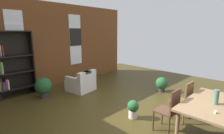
{
  "coord_description": "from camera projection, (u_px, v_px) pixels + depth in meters",
  "views": [
    {
      "loc": [
        -2.94,
        -2.04,
        2.09
      ],
      "look_at": [
        0.45,
        1.29,
        1.09
      ],
      "focal_mm": 27.34,
      "sensor_mm": 36.0,
      "label": 1
    }
  ],
  "objects": [
    {
      "name": "window_pane_0",
      "position": [
        16.0,
        42.0,
        5.55
      ],
      "size": [
        0.55,
        0.02,
        2.04
      ],
      "primitive_type": "cube",
      "color": "white"
    },
    {
      "name": "bookshelf_tall",
      "position": [
        12.0,
        65.0,
        5.39
      ],
      "size": [
        1.12,
        0.31,
        2.11
      ],
      "color": "black",
      "rests_on": "ground"
    },
    {
      "name": "back_wall_brick",
      "position": [
        49.0,
        45.0,
        6.42
      ],
      "size": [
        7.48,
        0.12,
        3.14
      ],
      "primitive_type": "cube",
      "color": "brown",
      "rests_on": "ground"
    },
    {
      "name": "window_pane_1",
      "position": [
        75.0,
        40.0,
        7.14
      ],
      "size": [
        0.55,
        0.02,
        2.04
      ],
      "primitive_type": "cube",
      "color": "white"
    },
    {
      "name": "dining_table",
      "position": [
        215.0,
        108.0,
        3.23
      ],
      "size": [
        1.62,
        1.0,
        0.75
      ],
      "color": "olive",
      "rests_on": "ground"
    },
    {
      "name": "dining_chair_far_right",
      "position": [
        184.0,
        99.0,
        4.01
      ],
      "size": [
        0.42,
        0.42,
        0.95
      ],
      "color": "brown",
      "rests_on": "ground"
    },
    {
      "name": "potted_plant_by_shelf",
      "position": [
        162.0,
        84.0,
        5.97
      ],
      "size": [
        0.42,
        0.42,
        0.51
      ],
      "color": "#333338",
      "rests_on": "ground"
    },
    {
      "name": "potted_plant_window",
      "position": [
        133.0,
        108.0,
        4.15
      ],
      "size": [
        0.28,
        0.28,
        0.45
      ],
      "color": "silver",
      "rests_on": "ground"
    },
    {
      "name": "dining_chair_far_left",
      "position": [
        169.0,
        109.0,
        3.51
      ],
      "size": [
        0.41,
        0.41,
        0.95
      ],
      "color": "#4F3224",
      "rests_on": "ground"
    },
    {
      "name": "potted_plant_corner",
      "position": [
        44.0,
        87.0,
        5.47
      ],
      "size": [
        0.53,
        0.53,
        0.63
      ],
      "color": "#333338",
      "rests_on": "ground"
    },
    {
      "name": "ground_plane",
      "position": [
        138.0,
        125.0,
        3.88
      ],
      "size": [
        10.71,
        10.71,
        0.0
      ],
      "primitive_type": "plane",
      "color": "#3F3516"
    },
    {
      "name": "framed_picture",
      "position": [
        76.0,
        37.0,
        7.12
      ],
      "size": [
        0.56,
        0.03,
        0.72
      ],
      "primitive_type": "cube",
      "color": "black"
    },
    {
      "name": "armchair_white",
      "position": [
        82.0,
        83.0,
        6.06
      ],
      "size": [
        0.92,
        0.92,
        0.75
      ],
      "color": "silver",
      "rests_on": "ground"
    },
    {
      "name": "vase_on_table",
      "position": [
        216.0,
        97.0,
        3.16
      ],
      "size": [
        0.09,
        0.09,
        0.28
      ],
      "primitive_type": "cylinder",
      "color": "#4C7266",
      "rests_on": "dining_table"
    },
    {
      "name": "tealight_candle_0",
      "position": [
        215.0,
        112.0,
        2.83
      ],
      "size": [
        0.04,
        0.04,
        0.04
      ],
      "primitive_type": "cylinder",
      "color": "silver",
      "rests_on": "dining_table"
    }
  ]
}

